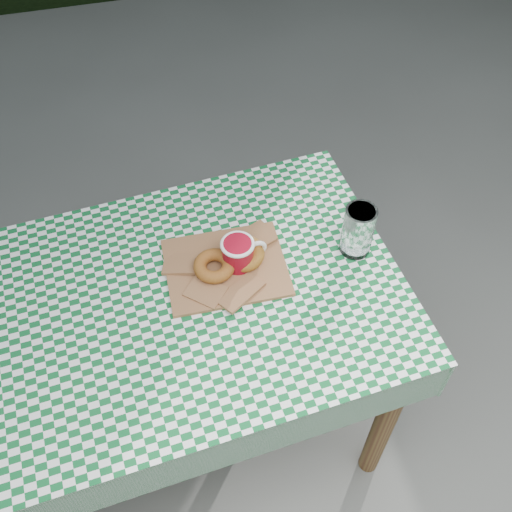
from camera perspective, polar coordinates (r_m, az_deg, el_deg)
The scene contains 8 objects.
ground at distance 2.14m, azimuth -3.89°, elevation -15.90°, with size 60.00×60.00×0.00m, color #51514C.
table at distance 1.81m, azimuth -6.29°, elevation -10.91°, with size 1.09×0.73×0.75m, color brown.
tablecloth at distance 1.49m, azimuth -7.55°, elevation -4.22°, with size 1.11×0.75×0.01m, color #0D5827.
paper_bag at distance 1.52m, azimuth -2.85°, elevation -1.00°, with size 0.30×0.24×0.02m, color #9A6143.
bagel_front at distance 1.50m, azimuth -3.95°, elevation -0.93°, with size 0.10×0.10×0.03m, color #8E5C1D.
bagel_back at distance 1.52m, azimuth -1.16°, elevation 0.25°, with size 0.10×0.10×0.03m, color #A07221.
coffee_mug at distance 1.50m, azimuth -1.72°, elevation 0.14°, with size 0.16×0.16×0.09m, color maroon, non-canonical shape.
drinking_glass at distance 1.53m, azimuth 9.55°, elevation 2.40°, with size 0.08×0.08×0.14m, color white.
Camera 1 is at (-0.06, -0.82, 1.98)m, focal length 42.59 mm.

